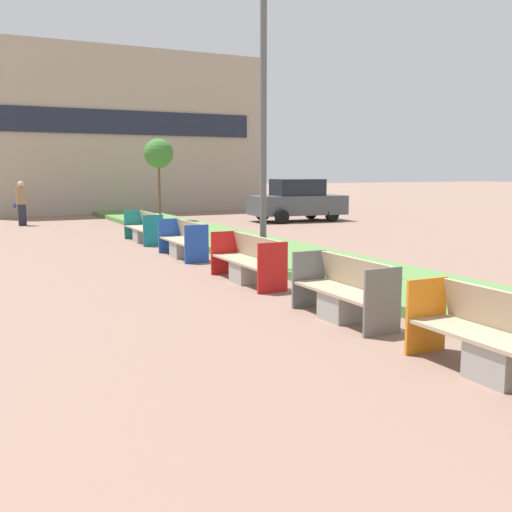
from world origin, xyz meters
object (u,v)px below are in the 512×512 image
(bench_red_frame, at_px, (248,264))
(street_lamp_post, at_px, (263,96))
(bench_orange_frame, at_px, (503,347))
(bench_teal_frame, at_px, (144,230))
(pedestrian_walking, at_px, (21,203))
(parked_car_distant, at_px, (297,201))
(sapling_tree_far, at_px, (159,154))
(bench_grey_frame, at_px, (344,296))
(bench_blue_frame, at_px, (184,243))

(bench_red_frame, distance_m, street_lamp_post, 3.50)
(bench_orange_frame, height_order, bench_teal_frame, same)
(pedestrian_walking, bearing_deg, parked_car_distant, -15.78)
(street_lamp_post, bearing_deg, parked_car_distant, 56.85)
(sapling_tree_far, bearing_deg, bench_orange_frame, -96.66)
(bench_grey_frame, bearing_deg, sapling_tree_far, 82.15)
(bench_red_frame, bearing_deg, sapling_tree_far, 80.22)
(bench_grey_frame, height_order, sapling_tree_far, sapling_tree_far)
(sapling_tree_far, height_order, pedestrian_walking, sapling_tree_far)
(bench_grey_frame, bearing_deg, bench_blue_frame, 89.98)
(bench_grey_frame, height_order, bench_teal_frame, same)
(bench_blue_frame, height_order, pedestrian_walking, pedestrian_walking)
(sapling_tree_far, distance_m, parked_car_distant, 6.38)
(bench_orange_frame, height_order, bench_red_frame, same)
(bench_grey_frame, distance_m, bench_blue_frame, 7.28)
(sapling_tree_far, xyz_separation_m, parked_car_distant, (5.95, -1.15, -2.00))
(bench_blue_frame, bearing_deg, bench_red_frame, -89.97)
(bench_blue_frame, distance_m, pedestrian_walking, 11.87)
(pedestrian_walking, bearing_deg, street_lamp_post, -76.66)
(bench_teal_frame, relative_size, pedestrian_walking, 1.27)
(bench_orange_frame, bearing_deg, street_lamp_post, 84.96)
(bench_blue_frame, distance_m, street_lamp_post, 4.82)
(bench_orange_frame, distance_m, bench_red_frame, 6.37)
(bench_orange_frame, distance_m, bench_teal_frame, 13.98)
(pedestrian_walking, height_order, parked_car_distant, parked_car_distant)
(parked_car_distant, bearing_deg, pedestrian_walking, 170.55)
(bench_blue_frame, bearing_deg, bench_orange_frame, -89.99)
(bench_orange_frame, xyz_separation_m, bench_teal_frame, (-0.00, 13.98, -0.00))
(bench_teal_frame, height_order, street_lamp_post, street_lamp_post)
(bench_blue_frame, xyz_separation_m, parked_car_distant, (8.25, 8.34, 0.54))
(street_lamp_post, bearing_deg, sapling_tree_far, 82.48)
(bench_orange_frame, distance_m, sapling_tree_far, 20.05)
(bench_orange_frame, relative_size, bench_grey_frame, 1.18)
(bench_grey_frame, bearing_deg, pedestrian_walking, 98.80)
(bench_orange_frame, xyz_separation_m, parked_car_distant, (8.25, 18.61, 0.54))
(bench_orange_frame, height_order, sapling_tree_far, sapling_tree_far)
(bench_red_frame, xyz_separation_m, street_lamp_post, (0.61, 0.53, 3.40))
(bench_blue_frame, height_order, parked_car_distant, parked_car_distant)
(pedestrian_walking, xyz_separation_m, parked_car_distant, (11.16, -3.16, -0.01))
(bench_blue_frame, bearing_deg, street_lamp_post, -79.68)
(bench_blue_frame, height_order, street_lamp_post, street_lamp_post)
(bench_grey_frame, xyz_separation_m, parked_car_distant, (8.26, 15.62, 0.55))
(bench_teal_frame, xyz_separation_m, sapling_tree_far, (2.31, 5.77, 2.54))
(bench_red_frame, xyz_separation_m, bench_blue_frame, (-0.00, 3.89, -0.00))
(bench_teal_frame, distance_m, parked_car_distant, 9.48)
(bench_grey_frame, bearing_deg, street_lamp_post, 81.10)
(bench_blue_frame, relative_size, street_lamp_post, 0.32)
(sapling_tree_far, bearing_deg, pedestrian_walking, 158.95)
(bench_orange_frame, bearing_deg, bench_grey_frame, 90.08)
(bench_orange_frame, xyz_separation_m, bench_grey_frame, (-0.00, 2.99, -0.01))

